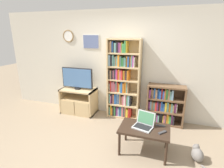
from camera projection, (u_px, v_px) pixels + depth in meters
name	position (u px, v px, depth m)	size (l,w,h in m)	color
ground_plane	(92.00, 154.00, 3.08)	(18.00, 18.00, 0.00)	gray
wall_back	(120.00, 65.00, 4.32)	(6.55, 0.09, 2.60)	beige
tv_stand	(79.00, 101.00, 4.62)	(0.89, 0.51, 0.66)	tan
television	(77.00, 78.00, 4.46)	(0.83, 0.18, 0.55)	black
bookshelf_tall	(122.00, 81.00, 4.23)	(0.79, 0.29, 1.94)	tan
bookshelf_short	(163.00, 105.00, 4.06)	(0.83, 0.32, 0.93)	brown
coffee_table	(144.00, 131.00, 3.05)	(0.86, 0.55, 0.48)	#332319
laptop	(144.00, 123.00, 3.06)	(0.39, 0.36, 0.26)	#B7BABC
remote_near_laptop	(160.00, 126.00, 3.09)	(0.16, 0.05, 0.02)	#38383A
remote_far_from_laptop	(162.00, 132.00, 2.88)	(0.14, 0.15, 0.02)	#38383A
cat	(197.00, 154.00, 2.91)	(0.36, 0.44, 0.28)	slate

